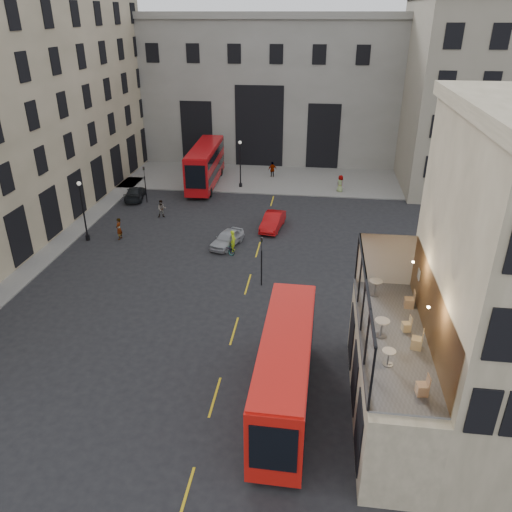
# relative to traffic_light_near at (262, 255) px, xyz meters

# --- Properties ---
(ground) EXTENTS (140.00, 140.00, 0.00)m
(ground) POSITION_rel_traffic_light_near_xyz_m (1.00, -12.00, -2.42)
(ground) COLOR black
(ground) RESTS_ON ground
(host_building_main) EXTENTS (7.26, 11.40, 15.10)m
(host_building_main) POSITION_rel_traffic_light_near_xyz_m (10.95, -12.00, 5.36)
(host_building_main) COLOR #C8B696
(host_building_main) RESTS_ON ground
(host_frontage) EXTENTS (3.00, 11.00, 4.50)m
(host_frontage) POSITION_rel_traffic_light_near_xyz_m (7.50, -12.00, -0.17)
(host_frontage) COLOR #C8B696
(host_frontage) RESTS_ON ground
(cafe_floor) EXTENTS (3.00, 10.00, 0.10)m
(cafe_floor) POSITION_rel_traffic_light_near_xyz_m (7.50, -12.00, 2.12)
(cafe_floor) COLOR slate
(cafe_floor) RESTS_ON host_frontage
(gateway) EXTENTS (35.00, 10.60, 18.00)m
(gateway) POSITION_rel_traffic_light_near_xyz_m (-4.00, 35.99, 6.96)
(gateway) COLOR gray
(gateway) RESTS_ON ground
(building_right) EXTENTS (16.60, 18.60, 20.00)m
(building_right) POSITION_rel_traffic_light_near_xyz_m (21.00, 27.97, 7.97)
(building_right) COLOR gray
(building_right) RESTS_ON ground
(pavement_far) EXTENTS (40.00, 12.00, 0.12)m
(pavement_far) POSITION_rel_traffic_light_near_xyz_m (-5.00, 26.00, -2.36)
(pavement_far) COLOR slate
(pavement_far) RESTS_ON ground
(traffic_light_near) EXTENTS (0.16, 0.20, 3.80)m
(traffic_light_near) POSITION_rel_traffic_light_near_xyz_m (0.00, 0.00, 0.00)
(traffic_light_near) COLOR black
(traffic_light_near) RESTS_ON ground
(traffic_light_far) EXTENTS (0.16, 0.20, 3.80)m
(traffic_light_far) POSITION_rel_traffic_light_near_xyz_m (-14.00, 16.00, 0.00)
(traffic_light_far) COLOR black
(traffic_light_far) RESTS_ON ground
(street_lamp_a) EXTENTS (0.36, 0.36, 5.33)m
(street_lamp_a) POSITION_rel_traffic_light_near_xyz_m (-16.00, 6.00, -0.03)
(street_lamp_a) COLOR black
(street_lamp_a) RESTS_ON ground
(street_lamp_b) EXTENTS (0.36, 0.36, 5.33)m
(street_lamp_b) POSITION_rel_traffic_light_near_xyz_m (-5.00, 22.00, -0.03)
(street_lamp_b) COLOR black
(street_lamp_b) RESTS_ON ground
(bus_near) EXTENTS (2.58, 10.46, 4.16)m
(bus_near) POSITION_rel_traffic_light_near_xyz_m (2.61, -12.08, -0.09)
(bus_near) COLOR red
(bus_near) RESTS_ON ground
(bus_far) EXTENTS (3.03, 11.43, 4.53)m
(bus_far) POSITION_rel_traffic_light_near_xyz_m (-9.08, 22.46, 0.12)
(bus_far) COLOR #B10C0F
(bus_far) RESTS_ON ground
(car_a) EXTENTS (2.80, 4.24, 1.34)m
(car_a) POSITION_rel_traffic_light_near_xyz_m (-3.71, 6.40, -1.75)
(car_a) COLOR #A0A1A8
(car_a) RESTS_ON ground
(car_b) EXTENTS (2.16, 4.60, 1.46)m
(car_b) POSITION_rel_traffic_light_near_xyz_m (-0.23, 10.64, -1.70)
(car_b) COLOR #B20B0C
(car_b) RESTS_ON ground
(car_c) EXTENTS (2.59, 4.70, 1.29)m
(car_c) POSITION_rel_traffic_light_near_xyz_m (-15.54, 16.84, -1.78)
(car_c) COLOR black
(car_c) RESTS_ON ground
(bicycle) EXTENTS (1.87, 1.26, 0.93)m
(bicycle) POSITION_rel_traffic_light_near_xyz_m (-3.54, 4.80, -1.96)
(bicycle) COLOR gray
(bicycle) RESTS_ON ground
(cyclist) EXTENTS (0.46, 0.68, 1.82)m
(cyclist) POSITION_rel_traffic_light_near_xyz_m (-3.01, 5.48, -1.51)
(cyclist) COLOR #B9DE17
(cyclist) RESTS_ON ground
(pedestrian_a) EXTENTS (1.00, 0.88, 1.72)m
(pedestrian_a) POSITION_rel_traffic_light_near_xyz_m (-11.14, 12.10, -1.56)
(pedestrian_a) COLOR gray
(pedestrian_a) RESTS_ON ground
(pedestrian_b) EXTENTS (1.32, 1.42, 1.92)m
(pedestrian_b) POSITION_rel_traffic_light_near_xyz_m (-9.56, 26.83, -1.46)
(pedestrian_b) COLOR gray
(pedestrian_b) RESTS_ON ground
(pedestrian_c) EXTENTS (1.22, 0.90, 1.93)m
(pedestrian_c) POSITION_rel_traffic_light_near_xyz_m (-1.82, 26.27, -1.46)
(pedestrian_c) COLOR gray
(pedestrian_c) RESTS_ON ground
(pedestrian_d) EXTENTS (1.08, 1.12, 1.94)m
(pedestrian_d) POSITION_rel_traffic_light_near_xyz_m (6.12, 21.83, -1.46)
(pedestrian_d) COLOR gray
(pedestrian_d) RESTS_ON ground
(pedestrian_e) EXTENTS (0.50, 0.73, 1.95)m
(pedestrian_e) POSITION_rel_traffic_light_near_xyz_m (-13.30, 6.59, -1.45)
(pedestrian_e) COLOR gray
(pedestrian_e) RESTS_ON ground
(cafe_table_near) EXTENTS (0.58, 0.58, 0.72)m
(cafe_table_near) POSITION_rel_traffic_light_near_xyz_m (7.01, -14.15, 2.65)
(cafe_table_near) COLOR silver
(cafe_table_near) RESTS_ON cafe_floor
(cafe_table_mid) EXTENTS (0.68, 0.68, 0.85)m
(cafe_table_mid) POSITION_rel_traffic_light_near_xyz_m (6.92, -12.08, 2.74)
(cafe_table_mid) COLOR silver
(cafe_table_mid) RESTS_ON cafe_floor
(cafe_table_far) EXTENTS (0.69, 0.69, 0.86)m
(cafe_table_far) POSITION_rel_traffic_light_near_xyz_m (6.96, -8.34, 2.74)
(cafe_table_far) COLOR beige
(cafe_table_far) RESTS_ON cafe_floor
(cafe_chair_a) EXTENTS (0.48, 0.48, 0.88)m
(cafe_chair_a) POSITION_rel_traffic_light_near_xyz_m (8.14, -15.81, 2.44)
(cafe_chair_a) COLOR tan
(cafe_chair_a) RESTS_ON cafe_floor
(cafe_chair_b) EXTENTS (0.57, 0.57, 0.95)m
(cafe_chair_b) POSITION_rel_traffic_light_near_xyz_m (8.40, -12.79, 2.46)
(cafe_chair_b) COLOR #D7B57C
(cafe_chair_b) RESTS_ON cafe_floor
(cafe_chair_c) EXTENTS (0.43, 0.43, 0.76)m
(cafe_chair_c) POSITION_rel_traffic_light_near_xyz_m (8.14, -11.47, 2.41)
(cafe_chair_c) COLOR #D8B77D
(cafe_chair_c) RESTS_ON cafe_floor
(cafe_chair_d) EXTENTS (0.48, 0.48, 0.93)m
(cafe_chair_d) POSITION_rel_traffic_light_near_xyz_m (8.56, -9.35, 2.46)
(cafe_chair_d) COLOR tan
(cafe_chair_d) RESTS_ON cafe_floor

